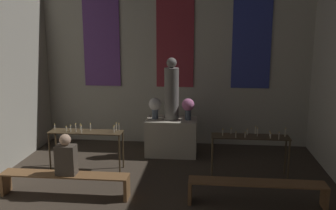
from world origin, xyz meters
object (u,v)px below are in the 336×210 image
(pew_back_right, at_px, (256,187))
(person_seated, at_px, (66,157))
(pew_back_left, at_px, (65,179))
(flower_vase_left, at_px, (155,106))
(altar, at_px, (171,137))
(flower_vase_right, at_px, (188,106))
(candle_rack_right, at_px, (250,141))
(statue, at_px, (172,91))
(candle_rack_left, at_px, (86,136))

(pew_back_right, xyz_separation_m, person_seated, (-3.42, 0.00, 0.44))
(pew_back_left, bearing_deg, flower_vase_left, 61.92)
(altar, xyz_separation_m, flower_vase_right, (0.40, 0.00, 0.77))
(candle_rack_right, bearing_deg, statue, 146.24)
(candle_rack_left, xyz_separation_m, pew_back_left, (0.01, -1.33, -0.43))
(altar, distance_m, pew_back_right, 3.05)
(altar, distance_m, statue, 1.13)
(statue, bearing_deg, person_seated, -123.95)
(altar, bearing_deg, pew_back_left, -124.71)
(candle_rack_left, relative_size, pew_back_left, 0.67)
(candle_rack_right, bearing_deg, pew_back_left, -159.07)
(flower_vase_right, xyz_separation_m, pew_back_left, (-2.13, -2.50, -0.89))
(candle_rack_left, distance_m, pew_back_right, 3.75)
(candle_rack_right, relative_size, pew_back_right, 0.67)
(flower_vase_right, bearing_deg, altar, 180.00)
(flower_vase_left, relative_size, candle_rack_right, 0.32)
(candle_rack_right, bearing_deg, flower_vase_left, 151.42)
(flower_vase_left, distance_m, pew_back_left, 2.97)
(statue, relative_size, pew_back_left, 0.62)
(candle_rack_left, bearing_deg, pew_back_right, -20.98)
(flower_vase_left, distance_m, candle_rack_left, 1.84)
(altar, height_order, flower_vase_right, flower_vase_right)
(flower_vase_right, distance_m, pew_back_right, 2.97)
(altar, xyz_separation_m, flower_vase_left, (-0.40, 0.00, 0.77))
(person_seated, bearing_deg, pew_back_left, -180.00)
(candle_rack_left, relative_size, candle_rack_right, 1.00)
(statue, xyz_separation_m, flower_vase_right, (0.40, 0.00, -0.36))
(candle_rack_left, height_order, candle_rack_right, candle_rack_left)
(flower_vase_right, xyz_separation_m, person_seated, (-2.08, -2.50, -0.45))
(statue, distance_m, candle_rack_right, 2.26)
(flower_vase_right, xyz_separation_m, candle_rack_right, (1.35, -1.17, -0.46))
(statue, distance_m, flower_vase_right, 0.54)
(flower_vase_right, bearing_deg, person_seated, -129.77)
(statue, distance_m, pew_back_left, 3.29)
(statue, distance_m, flower_vase_left, 0.54)
(altar, relative_size, person_seated, 1.61)
(candle_rack_left, height_order, pew_back_left, candle_rack_left)
(person_seated, bearing_deg, flower_vase_left, 62.80)
(statue, bearing_deg, altar, 0.00)
(altar, relative_size, statue, 0.83)
(pew_back_left, xyz_separation_m, pew_back_right, (3.47, 0.00, 0.00))
(candle_rack_right, xyz_separation_m, person_seated, (-3.43, -1.33, 0.02))
(flower_vase_right, bearing_deg, pew_back_left, -130.42)
(candle_rack_left, bearing_deg, pew_back_left, -89.60)
(statue, height_order, candle_rack_right, statue)
(flower_vase_left, bearing_deg, pew_back_left, -118.08)
(person_seated, bearing_deg, candle_rack_left, 92.50)
(statue, relative_size, flower_vase_left, 2.86)
(statue, bearing_deg, pew_back_right, -55.29)
(person_seated, bearing_deg, flower_vase_right, 50.23)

